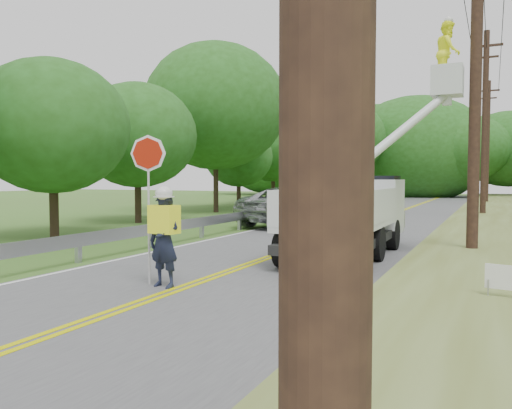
% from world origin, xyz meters
% --- Properties ---
extents(ground, '(140.00, 140.00, 0.00)m').
position_xyz_m(ground, '(0.00, 0.00, 0.00)').
color(ground, '#436027').
rests_on(ground, ground).
extents(road, '(7.20, 96.00, 0.03)m').
position_xyz_m(road, '(0.00, 14.00, 0.01)').
color(road, '#4C4B4E').
rests_on(road, ground).
extents(guardrail, '(0.18, 48.00, 0.77)m').
position_xyz_m(guardrail, '(-4.02, 14.91, 0.55)').
color(guardrail, '#A4A6AD').
rests_on(guardrail, ground).
extents(utility_poles, '(1.60, 43.30, 10.00)m').
position_xyz_m(utility_poles, '(5.00, 17.02, 5.27)').
color(utility_poles, black).
rests_on(utility_poles, ground).
extents(treeline_left, '(11.00, 55.18, 10.72)m').
position_xyz_m(treeline_left, '(-10.51, 29.75, 5.72)').
color(treeline_left, '#332319').
rests_on(treeline_left, ground).
extents(treeline_horizon, '(56.77, 13.63, 12.85)m').
position_xyz_m(treeline_horizon, '(-3.15, 56.25, 5.50)').
color(treeline_horizon, '#234E16').
rests_on(treeline_horizon, ground).
extents(flagger, '(1.16, 0.51, 3.02)m').
position_xyz_m(flagger, '(-0.37, 2.54, 1.09)').
color(flagger, '#191E33').
rests_on(flagger, road).
extents(bucket_truck, '(3.94, 6.44, 6.36)m').
position_xyz_m(bucket_truck, '(2.06, 8.90, 1.48)').
color(bucket_truck, black).
rests_on(bucket_truck, road).
extents(suv_silver, '(4.94, 7.11, 1.80)m').
position_xyz_m(suv_silver, '(-2.31, 15.83, 0.92)').
color(suv_silver, '#AFB3B6').
rests_on(suv_silver, road).
extents(suv_darkgrey, '(2.56, 6.03, 1.74)m').
position_xyz_m(suv_darkgrey, '(-2.18, 27.54, 0.89)').
color(suv_darkgrey, '#36393D').
rests_on(suv_darkgrey, road).
extents(stop_sign_permanent, '(0.49, 0.18, 2.40)m').
position_xyz_m(stop_sign_permanent, '(-4.68, 21.49, 1.58)').
color(stop_sign_permanent, '#A4A6AD').
rests_on(stop_sign_permanent, ground).
extents(yard_sign, '(0.55, 0.13, 0.81)m').
position_xyz_m(yard_sign, '(5.67, 3.17, 0.58)').
color(yard_sign, white).
rests_on(yard_sign, ground).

